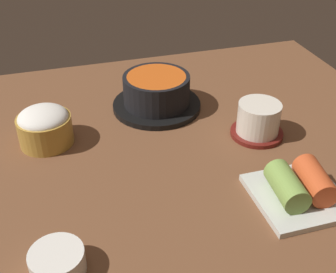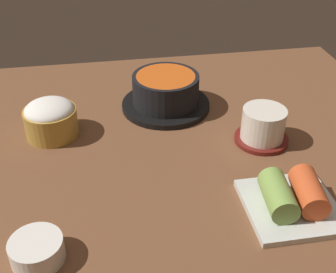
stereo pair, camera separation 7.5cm
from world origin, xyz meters
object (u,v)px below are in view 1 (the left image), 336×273
at_px(rice_bowl, 45,126).
at_px(kimchi_plate, 300,188).
at_px(tea_cup_with_saucer, 258,120).
at_px(stone_pot, 157,93).
at_px(side_bowl_near, 57,261).

xyz_separation_m(rice_bowl, kimchi_plate, (0.36, -0.26, -0.02)).
bearing_deg(kimchi_plate, tea_cup_with_saucer, 84.18).
distance_m(tea_cup_with_saucer, kimchi_plate, 0.18).
relative_size(stone_pot, rice_bowl, 1.86).
bearing_deg(tea_cup_with_saucer, rice_bowl, 167.21).
bearing_deg(kimchi_plate, rice_bowl, 143.59).
bearing_deg(rice_bowl, stone_pot, 16.14).
height_order(stone_pot, side_bowl_near, stone_pot).
height_order(rice_bowl, kimchi_plate, rice_bowl).
relative_size(rice_bowl, kimchi_plate, 0.72).
height_order(kimchi_plate, side_bowl_near, kimchi_plate).
xyz_separation_m(stone_pot, tea_cup_with_saucer, (0.15, -0.15, -0.00)).
bearing_deg(side_bowl_near, stone_pot, 57.83).
height_order(stone_pot, tea_cup_with_saucer, stone_pot).
bearing_deg(rice_bowl, tea_cup_with_saucer, -12.79).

